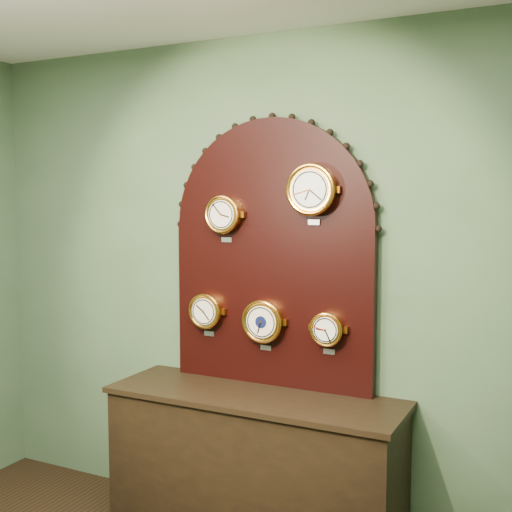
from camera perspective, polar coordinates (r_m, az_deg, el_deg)
The scene contains 8 objects.
wall_back at distance 3.72m, azimuth 1.72°, elevation -2.43°, with size 4.00×4.00×0.00m, color #496545.
shop_counter at distance 3.76m, azimuth -0.14°, elevation -18.22°, with size 1.60×0.50×0.80m, color black.
display_board at distance 3.65m, azimuth 1.40°, elevation 0.98°, with size 1.26×0.06×1.53m.
roman_clock at distance 3.71m, azimuth -2.84°, elevation 3.64°, with size 0.22×0.08×0.27m.
arabic_clock at distance 3.48m, azimuth 4.89°, elevation 5.79°, with size 0.28×0.08×0.33m.
hygrometer at distance 3.83m, azimuth -4.36°, elevation -4.80°, with size 0.21×0.08×0.26m.
barometer at distance 3.66m, azimuth 0.65°, elevation -5.71°, with size 0.24×0.08×0.29m.
tide_clock at distance 3.52m, azimuth 6.25°, elevation -6.35°, with size 0.19×0.08×0.24m.
Camera 1 is at (1.54, -0.85, 1.91)m, focal length 45.79 mm.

